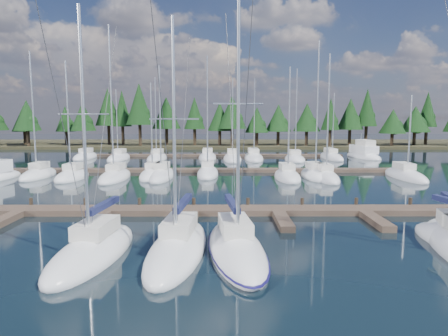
{
  "coord_description": "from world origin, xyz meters",
  "views": [
    {
      "loc": [
        2.14,
        -9.86,
        6.76
      ],
      "look_at": [
        2.24,
        22.0,
        2.75
      ],
      "focal_mm": 32.0,
      "sensor_mm": 36.0,
      "label": 1
    }
  ],
  "objects_px": {
    "front_sailboat_2": "(94,251)",
    "front_sailboat_3": "(178,248)",
    "motor_yacht_right": "(363,155)",
    "main_dock": "(192,212)",
    "front_sailboat_4": "(236,248)"
  },
  "relations": [
    {
      "from": "front_sailboat_3",
      "to": "motor_yacht_right",
      "type": "xyz_separation_m",
      "value": [
        26.26,
        48.38,
        0.27
      ]
    },
    {
      "from": "front_sailboat_2",
      "to": "motor_yacht_right",
      "type": "distance_m",
      "value": 57.47
    },
    {
      "from": "main_dock",
      "to": "front_sailboat_4",
      "type": "bearing_deg",
      "value": -70.49
    },
    {
      "from": "front_sailboat_2",
      "to": "front_sailboat_3",
      "type": "xyz_separation_m",
      "value": [
        4.09,
        0.42,
        -0.0
      ]
    },
    {
      "from": "main_dock",
      "to": "front_sailboat_4",
      "type": "height_order",
      "value": "front_sailboat_4"
    },
    {
      "from": "main_dock",
      "to": "front_sailboat_3",
      "type": "bearing_deg",
      "value": -90.79
    },
    {
      "from": "front_sailboat_4",
      "to": "main_dock",
      "type": "bearing_deg",
      "value": 109.51
    },
    {
      "from": "front_sailboat_2",
      "to": "front_sailboat_4",
      "type": "distance_m",
      "value": 7.02
    },
    {
      "from": "front_sailboat_2",
      "to": "front_sailboat_3",
      "type": "relative_size",
      "value": 1.03
    },
    {
      "from": "main_dock",
      "to": "front_sailboat_2",
      "type": "xyz_separation_m",
      "value": [
        -4.2,
        -8.32,
        0.08
      ]
    },
    {
      "from": "front_sailboat_3",
      "to": "motor_yacht_right",
      "type": "height_order",
      "value": "front_sailboat_3"
    },
    {
      "from": "front_sailboat_2",
      "to": "front_sailboat_3",
      "type": "height_order",
      "value": "front_sailboat_2"
    },
    {
      "from": "motor_yacht_right",
      "to": "front_sailboat_2",
      "type": "bearing_deg",
      "value": -121.88
    },
    {
      "from": "front_sailboat_4",
      "to": "motor_yacht_right",
      "type": "bearing_deg",
      "value": 64.25
    },
    {
      "from": "front_sailboat_2",
      "to": "front_sailboat_4",
      "type": "relative_size",
      "value": 0.93
    }
  ]
}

